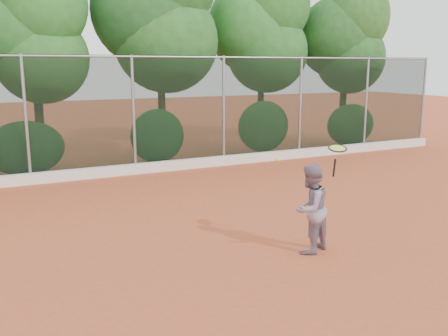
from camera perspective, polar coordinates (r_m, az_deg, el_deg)
name	(u,v)px	position (r m, az deg, el deg)	size (l,w,h in m)	color
ground	(249,245)	(9.17, 2.84, -8.82)	(80.00, 80.00, 0.00)	#AB4A28
concrete_curb	(137,169)	(15.21, -9.88, -0.08)	(24.00, 0.20, 0.30)	silver
tennis_player	(310,209)	(8.74, 9.80, -4.62)	(0.76, 0.59, 1.56)	slate
chainlink_fence	(133,111)	(15.14, -10.30, 6.39)	(24.09, 0.09, 3.50)	black
foliage_backdrop	(96,27)	(16.90, -14.46, 15.39)	(23.70, 3.63, 7.55)	#492D1C
tennis_racket	(337,151)	(8.68, 12.80, 1.96)	(0.42, 0.42, 0.57)	black
tennis_ball_in_flight	(277,160)	(7.91, 6.08, 0.95)	(0.07, 0.07, 0.07)	#BED931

